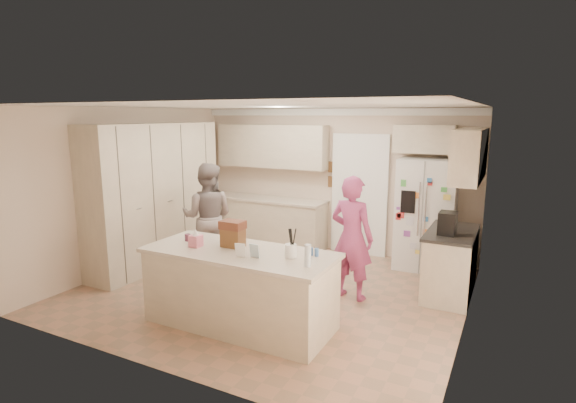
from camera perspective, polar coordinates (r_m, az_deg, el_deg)
The scene contains 41 objects.
floor at distance 6.59m, azimuth -2.20°, elevation -11.26°, with size 5.20×4.60×0.02m, color #9B7258.
ceiling at distance 6.11m, azimuth -2.39°, elevation 12.15°, with size 5.20×4.60×0.02m, color white.
wall_back at distance 8.28m, azimuth 5.58°, elevation 2.69°, with size 5.20×0.02×2.60m, color beige.
wall_front at distance 4.41m, azimuth -17.24°, elevation -5.10°, with size 5.20×0.02×2.60m, color beige.
wall_left at distance 7.82m, azimuth -19.21°, elevation 1.65°, with size 0.02×4.60×2.60m, color beige.
wall_right at distance 5.46m, azimuth 22.35°, elevation -2.39°, with size 0.02×4.60×2.60m, color beige.
crown_back at distance 8.15m, azimuth 5.61°, elevation 11.24°, with size 5.20×0.08×0.12m, color white.
pantry_bank at distance 7.76m, azimuth -16.50°, elevation 0.80°, with size 0.60×2.60×2.35m, color beige.
back_base_cab at distance 8.66m, azimuth -2.39°, elevation -2.70°, with size 2.20×0.60×0.88m, color beige.
back_countertop at distance 8.55m, azimuth -2.45°, elevation 0.28°, with size 2.24×0.63×0.04m, color beige.
back_upper_cab at distance 8.54m, azimuth -2.05°, elevation 7.04°, with size 2.20×0.35×0.80m, color beige.
doorway_opening at distance 8.11m, azimuth 9.08°, elevation 0.64°, with size 0.90×0.06×2.10m, color black.
doorway_casing at distance 8.08m, azimuth 9.01°, elevation 0.60°, with size 1.02×0.03×2.22m, color white.
wall_frame_upper at distance 8.20m, azimuth 5.64°, elevation 4.38°, with size 0.15×0.02×0.20m, color brown.
wall_frame_lower at distance 8.24m, azimuth 5.60°, elevation 2.51°, with size 0.15×0.02×0.20m, color brown.
refrigerator at distance 7.59m, azimuth 17.12°, elevation -1.57°, with size 0.90×0.70×1.80m, color white.
fridge_seam at distance 7.25m, azimuth 16.62°, elevation -2.12°, with size 0.01×0.02×1.78m, color gray.
fridge_dispenser at distance 7.23m, azimuth 15.00°, elevation -0.04°, with size 0.22×0.03×0.35m, color black.
fridge_handle_l at distance 7.21m, azimuth 16.27°, elevation -0.94°, with size 0.02×0.02×0.85m, color silver.
fridge_handle_r at distance 7.20m, azimuth 17.05°, elevation -1.01°, with size 0.02×0.02×0.85m, color silver.
over_fridge_cab at distance 7.57m, azimuth 16.95°, elevation 7.59°, with size 0.95×0.35×0.45m, color beige.
right_base_cab at distance 6.67m, azimuth 19.92°, elevation -7.54°, with size 0.60×1.20×0.88m, color beige.
right_countertop at distance 6.55m, azimuth 20.09°, elevation -3.71°, with size 0.63×1.24×0.04m, color #2D2B28.
right_upper_cab at distance 6.56m, azimuth 22.09°, elevation 5.51°, with size 0.35×1.50×0.70m, color beige.
coffee_maker at distance 6.32m, azimuth 19.60°, elevation -2.60°, with size 0.22×0.28×0.30m, color black.
island_base at distance 5.46m, azimuth -6.13°, elevation -11.08°, with size 2.20×0.90×0.88m, color beige.
island_top at distance 5.30m, azimuth -6.23°, elevation -6.47°, with size 2.28×0.96×0.05m, color beige.
utensil_crock at distance 5.00m, azimuth 0.34°, elevation -6.28°, with size 0.13×0.13×0.15m, color white.
tissue_box at distance 5.51m, azimuth -11.63°, elevation -4.93°, with size 0.13×0.13×0.14m, color #DC708C.
tissue_plume at distance 5.48m, azimuth -11.67°, elevation -3.82°, with size 0.08×0.08×0.08m, color white.
dollhouse_body at distance 5.43m, azimuth -7.01°, elevation -4.60°, with size 0.26×0.18×0.22m, color brown.
dollhouse_roof at distance 5.38m, azimuth -7.05°, elevation -2.96°, with size 0.28×0.20×0.10m, color #592D1E.
jam_jar at distance 5.78m, azimuth -12.63°, elevation -4.47°, with size 0.07×0.07×0.09m, color #59263F.
greeting_card_a at distance 5.03m, azimuth -6.07°, elevation -6.17°, with size 0.12×0.01×0.16m, color white.
greeting_card_b at distance 5.00m, azimuth -4.31°, elevation -6.27°, with size 0.12×0.01×0.16m, color silver.
water_bottle at distance 4.69m, azimuth 2.53°, elevation -6.89°, with size 0.07×0.07×0.24m, color silver.
shaker_salt at distance 5.09m, azimuth 2.93°, elevation -6.35°, with size 0.05×0.05×0.09m, color #345B95.
shaker_pepper at distance 5.06m, azimuth 3.65°, elevation -6.45°, with size 0.05×0.05×0.09m, color #345B95.
teen_boy at distance 7.32m, azimuth -10.15°, elevation -1.94°, with size 0.84×0.66×1.74m, color gray.
teen_girl at distance 6.14m, azimuth 8.09°, elevation -4.58°, with size 0.62×0.41×1.70m, color #A74888.
fridge_magnets at distance 7.24m, azimuth 16.61°, elevation -2.13°, with size 0.76×0.02×1.44m, color tan, non-canonical shape.
Camera 1 is at (3.00, -5.32, 2.48)m, focal length 28.00 mm.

